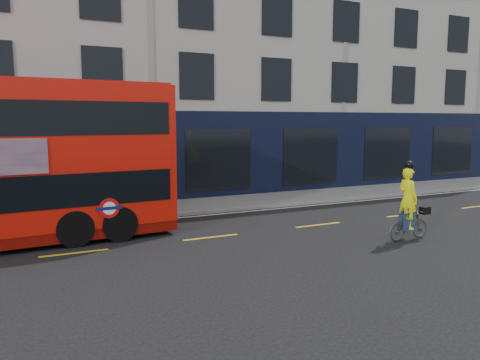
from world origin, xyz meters
TOP-DOWN VIEW (x-y plane):
  - ground at (0.00, 0.00)m, footprint 120.00×120.00m
  - pavement at (0.00, 6.50)m, footprint 60.00×3.00m
  - kerb at (0.00, 5.00)m, footprint 60.00×0.12m
  - building_terrace at (0.00, 12.94)m, footprint 50.00×10.07m
  - road_edge_line at (0.00, 4.70)m, footprint 58.00×0.10m
  - lane_dashes at (0.00, 1.50)m, footprint 58.00×0.12m
  - cyclist at (5.26, -1.33)m, footprint 1.56×0.68m

SIDE VIEW (x-z plane):
  - ground at x=0.00m, z-range 0.00..0.00m
  - road_edge_line at x=0.00m, z-range 0.00..0.01m
  - lane_dashes at x=0.00m, z-range 0.00..0.01m
  - pavement at x=0.00m, z-range 0.00..0.12m
  - kerb at x=0.00m, z-range 0.00..0.13m
  - cyclist at x=5.26m, z-range -0.35..2.06m
  - building_terrace at x=0.00m, z-range -0.01..14.99m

